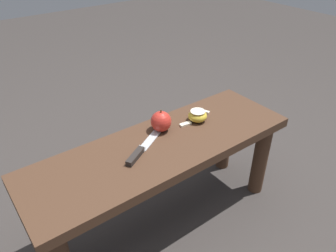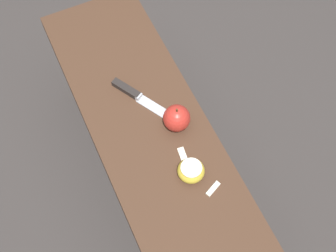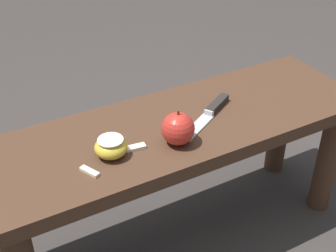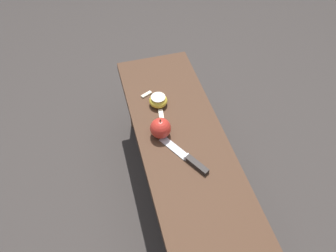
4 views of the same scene
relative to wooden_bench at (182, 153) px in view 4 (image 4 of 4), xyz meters
name	(u,v)px [view 4 (image 4 of 4)]	position (x,y,z in m)	size (l,w,h in m)	color
ground_plane	(180,191)	(0.00, 0.00, -0.34)	(8.00, 8.00, 0.00)	#383330
wooden_bench	(182,153)	(0.00, 0.00, 0.00)	(1.09, 0.35, 0.42)	#472D1E
knife	(190,160)	(-0.10, 0.00, 0.10)	(0.22, 0.14, 0.02)	#B7BABF
apple_whole	(161,128)	(0.05, 0.08, 0.13)	(0.08, 0.08, 0.10)	red
apple_cut	(158,101)	(0.22, 0.05, 0.11)	(0.08, 0.08, 0.05)	gold
apple_slice_near_knife	(161,114)	(0.16, 0.05, 0.09)	(0.05, 0.03, 0.01)	silver
apple_slice_center	(147,94)	(0.29, 0.08, 0.09)	(0.04, 0.05, 0.01)	silver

